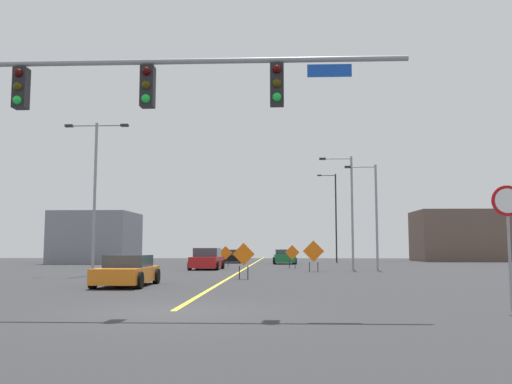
{
  "coord_description": "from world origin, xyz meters",
  "views": [
    {
      "loc": [
        2.58,
        -13.33,
        1.52
      ],
      "look_at": [
        1.11,
        20.57,
        4.98
      ],
      "focal_mm": 38.54,
      "sensor_mm": 36.0,
      "label": 1
    }
  ],
  "objects_px": {
    "construction_sign_median_near": "(226,254)",
    "car_black_distant": "(232,257)",
    "stop_sign": "(508,222)",
    "street_lamp_near_right": "(374,211)",
    "car_orange_approaching": "(127,272)",
    "car_red_mid": "(207,259)",
    "construction_sign_left_shoulder": "(244,256)",
    "construction_sign_right_lane": "(314,252)",
    "street_lamp_near_left": "(335,214)",
    "construction_sign_right_shoulder": "(292,254)",
    "traffic_signal_assembly": "(78,104)",
    "street_lamp_mid_right": "(349,206)",
    "car_green_near": "(284,257)",
    "street_lamp_mid_left": "(95,185)",
    "car_silver_passing": "(209,257)"
  },
  "relations": [
    {
      "from": "street_lamp_near_right",
      "to": "car_black_distant",
      "type": "distance_m",
      "value": 22.31
    },
    {
      "from": "construction_sign_left_shoulder",
      "to": "construction_sign_right_lane",
      "type": "height_order",
      "value": "construction_sign_right_lane"
    },
    {
      "from": "construction_sign_median_near",
      "to": "car_orange_approaching",
      "type": "xyz_separation_m",
      "value": [
        -1.81,
        -21.69,
        -0.47
      ]
    },
    {
      "from": "street_lamp_near_left",
      "to": "car_red_mid",
      "type": "xyz_separation_m",
      "value": [
        -11.1,
        -20.06,
        -4.49
      ]
    },
    {
      "from": "construction_sign_left_shoulder",
      "to": "car_black_distant",
      "type": "height_order",
      "value": "construction_sign_left_shoulder"
    },
    {
      "from": "stop_sign",
      "to": "street_lamp_mid_left",
      "type": "bearing_deg",
      "value": 133.89
    },
    {
      "from": "street_lamp_near_right",
      "to": "traffic_signal_assembly",
      "type": "bearing_deg",
      "value": -115.28
    },
    {
      "from": "construction_sign_right_shoulder",
      "to": "construction_sign_right_lane",
      "type": "height_order",
      "value": "construction_sign_right_lane"
    },
    {
      "from": "construction_sign_right_shoulder",
      "to": "construction_sign_right_lane",
      "type": "relative_size",
      "value": 0.87
    },
    {
      "from": "car_orange_approaching",
      "to": "car_green_near",
      "type": "height_order",
      "value": "car_green_near"
    },
    {
      "from": "street_lamp_near_right",
      "to": "car_green_near",
      "type": "bearing_deg",
      "value": 111.34
    },
    {
      "from": "street_lamp_near_left",
      "to": "construction_sign_right_shoulder",
      "type": "distance_m",
      "value": 18.58
    },
    {
      "from": "car_green_near",
      "to": "car_black_distant",
      "type": "distance_m",
      "value": 6.47
    },
    {
      "from": "car_orange_approaching",
      "to": "car_red_mid",
      "type": "height_order",
      "value": "car_red_mid"
    },
    {
      "from": "stop_sign",
      "to": "car_red_mid",
      "type": "relative_size",
      "value": 0.74
    },
    {
      "from": "street_lamp_mid_right",
      "to": "car_black_distant",
      "type": "bearing_deg",
      "value": 118.43
    },
    {
      "from": "construction_sign_median_near",
      "to": "car_black_distant",
      "type": "height_order",
      "value": "construction_sign_median_near"
    },
    {
      "from": "construction_sign_right_shoulder",
      "to": "car_orange_approaching",
      "type": "bearing_deg",
      "value": -109.69
    },
    {
      "from": "stop_sign",
      "to": "street_lamp_near_left",
      "type": "distance_m",
      "value": 45.55
    },
    {
      "from": "car_orange_approaching",
      "to": "street_lamp_mid_right",
      "type": "bearing_deg",
      "value": 56.26
    },
    {
      "from": "traffic_signal_assembly",
      "to": "car_orange_approaching",
      "type": "bearing_deg",
      "value": 96.9
    },
    {
      "from": "construction_sign_right_shoulder",
      "to": "car_black_distant",
      "type": "height_order",
      "value": "construction_sign_right_shoulder"
    },
    {
      "from": "traffic_signal_assembly",
      "to": "street_lamp_mid_right",
      "type": "distance_m",
      "value": 27.04
    },
    {
      "from": "car_red_mid",
      "to": "car_green_near",
      "type": "bearing_deg",
      "value": 67.92
    },
    {
      "from": "street_lamp_mid_left",
      "to": "stop_sign",
      "type": "bearing_deg",
      "value": -46.11
    },
    {
      "from": "stop_sign",
      "to": "construction_sign_left_shoulder",
      "type": "distance_m",
      "value": 15.4
    },
    {
      "from": "car_green_near",
      "to": "car_black_distant",
      "type": "xyz_separation_m",
      "value": [
        -5.36,
        3.62,
        -0.01
      ]
    },
    {
      "from": "construction_sign_right_shoulder",
      "to": "car_red_mid",
      "type": "distance_m",
      "value": 6.67
    },
    {
      "from": "construction_sign_right_shoulder",
      "to": "construction_sign_median_near",
      "type": "xyz_separation_m",
      "value": [
        -5.25,
        1.96,
        -0.05
      ]
    },
    {
      "from": "construction_sign_left_shoulder",
      "to": "construction_sign_right_shoulder",
      "type": "height_order",
      "value": "construction_sign_left_shoulder"
    },
    {
      "from": "construction_sign_median_near",
      "to": "construction_sign_right_lane",
      "type": "bearing_deg",
      "value": -50.55
    },
    {
      "from": "traffic_signal_assembly",
      "to": "street_lamp_near_right",
      "type": "xyz_separation_m",
      "value": [
        11.49,
        24.32,
        -1.08
      ]
    },
    {
      "from": "stop_sign",
      "to": "car_black_distant",
      "type": "relative_size",
      "value": 0.65
    },
    {
      "from": "traffic_signal_assembly",
      "to": "construction_sign_left_shoulder",
      "type": "distance_m",
      "value": 14.8
    },
    {
      "from": "car_black_distant",
      "to": "street_lamp_mid_right",
      "type": "bearing_deg",
      "value": -61.57
    },
    {
      "from": "construction_sign_right_lane",
      "to": "car_black_distant",
      "type": "xyz_separation_m",
      "value": [
        -7.1,
        20.77,
        -0.61
      ]
    },
    {
      "from": "street_lamp_near_right",
      "to": "construction_sign_right_shoulder",
      "type": "bearing_deg",
      "value": 143.32
    },
    {
      "from": "traffic_signal_assembly",
      "to": "street_lamp_mid_right",
      "type": "bearing_deg",
      "value": 68.4
    },
    {
      "from": "construction_sign_right_shoulder",
      "to": "car_red_mid",
      "type": "bearing_deg",
      "value": -156.71
    },
    {
      "from": "street_lamp_mid_left",
      "to": "car_silver_passing",
      "type": "bearing_deg",
      "value": 77.74
    },
    {
      "from": "street_lamp_mid_left",
      "to": "car_red_mid",
      "type": "xyz_separation_m",
      "value": [
        5.23,
        8.74,
        -4.38
      ]
    },
    {
      "from": "construction_sign_median_near",
      "to": "car_red_mid",
      "type": "distance_m",
      "value": 4.69
    },
    {
      "from": "street_lamp_near_left",
      "to": "street_lamp_near_right",
      "type": "height_order",
      "value": "street_lamp_near_left"
    },
    {
      "from": "street_lamp_near_right",
      "to": "construction_sign_median_near",
      "type": "height_order",
      "value": "street_lamp_near_right"
    },
    {
      "from": "traffic_signal_assembly",
      "to": "car_red_mid",
      "type": "distance_m",
      "value": 26.14
    },
    {
      "from": "street_lamp_near_left",
      "to": "construction_sign_right_lane",
      "type": "relative_size",
      "value": 4.74
    },
    {
      "from": "street_lamp_near_right",
      "to": "car_orange_approaching",
      "type": "bearing_deg",
      "value": -128.69
    },
    {
      "from": "construction_sign_left_shoulder",
      "to": "car_green_near",
      "type": "relative_size",
      "value": 0.42
    },
    {
      "from": "stop_sign",
      "to": "car_green_near",
      "type": "distance_m",
      "value": 39.6
    },
    {
      "from": "street_lamp_mid_right",
      "to": "car_green_near",
      "type": "bearing_deg",
      "value": 107.04
    }
  ]
}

